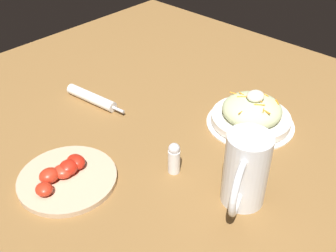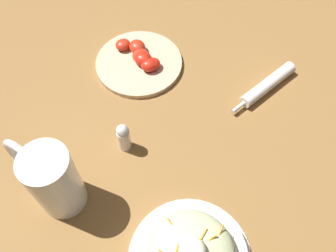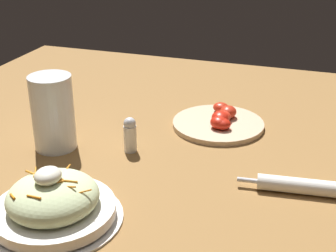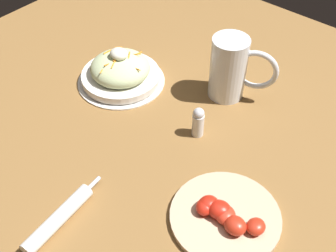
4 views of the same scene
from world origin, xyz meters
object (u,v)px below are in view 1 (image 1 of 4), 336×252
Objects in this scene: tomato_plate at (66,176)px; salad_plate at (251,114)px; beer_mug at (245,173)px; salt_shaker at (174,158)px; napkin_roll at (92,98)px.

salad_plate is at bearing 158.77° from tomato_plate.
salad_plate is 0.27m from beer_mug.
salt_shaker is at bearing -5.09° from salad_plate.
tomato_plate reaches higher than napkin_roll.
napkin_roll is 0.31m from tomato_plate.
napkin_roll is (0.21, -0.37, -0.02)m from salad_plate.
beer_mug is 0.51m from napkin_roll.
tomato_plate is at bearing -39.77° from salt_shaker.
salt_shaker is (0.05, 0.35, 0.02)m from napkin_roll.
napkin_roll is 0.95× the size of tomato_plate.
beer_mug reaches higher than tomato_plate.
beer_mug reaches higher than napkin_roll.
beer_mug is 0.75× the size of tomato_plate.
tomato_plate is (0.21, -0.30, -0.06)m from beer_mug.
beer_mug is 0.16m from salt_shaker.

